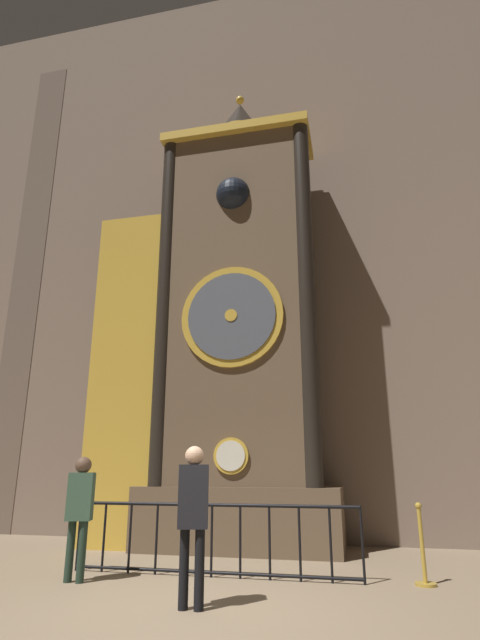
# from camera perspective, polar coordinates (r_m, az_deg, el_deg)

# --- Properties ---
(ground_plane) EXTENTS (28.00, 28.00, 0.00)m
(ground_plane) POSITION_cam_1_polar(r_m,az_deg,el_deg) (6.09, -6.33, -30.58)
(ground_plane) COLOR #847056
(cathedral_back_wall) EXTENTS (24.00, 0.32, 14.76)m
(cathedral_back_wall) POSITION_cam_1_polar(r_m,az_deg,el_deg) (12.76, 2.71, 10.95)
(cathedral_back_wall) COLOR #7A6656
(cathedral_back_wall) RESTS_ON ground_plane
(clock_tower) EXTENTS (5.05, 1.82, 10.24)m
(clock_tower) POSITION_cam_1_polar(r_m,az_deg,el_deg) (10.66, -2.70, -1.20)
(clock_tower) COLOR brown
(clock_tower) RESTS_ON ground_plane
(railing_fence) EXTENTS (4.28, 0.05, 0.99)m
(railing_fence) POSITION_cam_1_polar(r_m,az_deg,el_deg) (7.86, -3.26, -23.41)
(railing_fence) COLOR black
(railing_fence) RESTS_ON ground_plane
(visitor_near) EXTENTS (0.39, 0.31, 1.64)m
(visitor_near) POSITION_cam_1_polar(r_m,az_deg,el_deg) (7.79, -17.82, -19.41)
(visitor_near) COLOR #213427
(visitor_near) RESTS_ON ground_plane
(visitor_far) EXTENTS (0.39, 0.30, 1.73)m
(visitor_far) POSITION_cam_1_polar(r_m,az_deg,el_deg) (6.12, -5.37, -20.56)
(visitor_far) COLOR black
(visitor_far) RESTS_ON ground_plane
(stanchion_post) EXTENTS (0.28, 0.28, 1.03)m
(stanchion_post) POSITION_cam_1_polar(r_m,az_deg,el_deg) (7.75, 20.21, -24.15)
(stanchion_post) COLOR #B28E33
(stanchion_post) RESTS_ON ground_plane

